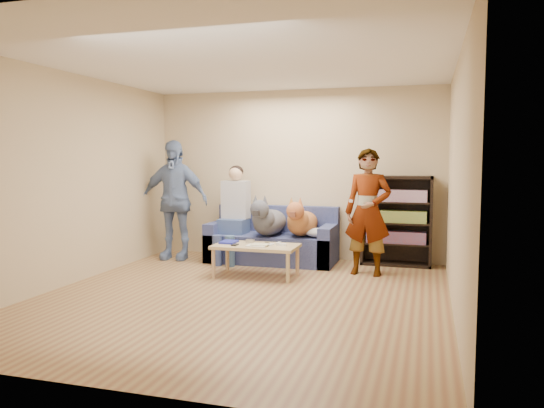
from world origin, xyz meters
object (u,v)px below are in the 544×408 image
(person_standing_left, at_px, (174,200))
(bookshelf, at_px, (397,219))
(person_seated, at_px, (234,210))
(dog_tan, at_px, (301,221))
(camera_silver, at_px, (250,241))
(coffee_table, at_px, (256,248))
(sofa, at_px, (273,243))
(dog_gray, at_px, (268,220))
(notebook_blue, at_px, (229,242))
(person_standing_right, at_px, (368,212))

(person_standing_left, distance_m, bookshelf, 3.36)
(person_seated, relative_size, dog_tan, 1.26)
(camera_silver, bearing_deg, coffee_table, -45.00)
(sofa, bearing_deg, bookshelf, 7.40)
(dog_tan, bearing_deg, camera_silver, -122.93)
(sofa, distance_m, dog_gray, 0.44)
(sofa, xyz_separation_m, person_seated, (-0.58, -0.13, 0.49))
(notebook_blue, distance_m, camera_silver, 0.29)
(notebook_blue, distance_m, bookshelf, 2.47)
(sofa, bearing_deg, coffee_table, -85.84)
(dog_tan, bearing_deg, bookshelf, 15.72)
(dog_tan, bearing_deg, person_standing_left, -177.20)
(notebook_blue, relative_size, coffee_table, 0.24)
(coffee_table, bearing_deg, person_standing_left, 152.92)
(person_standing_right, xyz_separation_m, camera_silver, (-1.51, -0.41, -0.40))
(sofa, bearing_deg, dog_tan, -16.57)
(camera_silver, relative_size, bookshelf, 0.08)
(sofa, relative_size, dog_tan, 1.63)
(notebook_blue, relative_size, person_seated, 0.18)
(dog_tan, xyz_separation_m, bookshelf, (1.33, 0.37, 0.04))
(dog_gray, bearing_deg, coffee_table, -84.29)
(person_standing_left, xyz_separation_m, notebook_blue, (1.20, -0.77, -0.48))
(dog_tan, bearing_deg, person_seated, 179.27)
(notebook_blue, height_order, coffee_table, notebook_blue)
(person_standing_right, distance_m, notebook_blue, 1.90)
(person_standing_right, bearing_deg, dog_gray, 175.61)
(dog_tan, height_order, coffee_table, dog_tan)
(coffee_table, bearing_deg, camera_silver, 135.00)
(notebook_blue, xyz_separation_m, person_seated, (-0.26, 0.88, 0.34))
(person_standing_left, height_order, sofa, person_standing_left)
(person_standing_left, bearing_deg, dog_tan, -1.41)
(sofa, relative_size, dog_gray, 1.51)
(notebook_blue, height_order, dog_gray, dog_gray)
(camera_silver, bearing_deg, person_standing_left, 154.76)
(person_seated, bearing_deg, coffee_table, -54.55)
(person_standing_left, relative_size, sofa, 0.96)
(person_standing_right, relative_size, coffee_table, 1.53)
(notebook_blue, xyz_separation_m, bookshelf, (2.12, 1.24, 0.25))
(coffee_table, bearing_deg, person_seated, 125.45)
(camera_silver, height_order, coffee_table, camera_silver)
(bookshelf, bearing_deg, person_standing_right, -113.58)
(person_standing_left, bearing_deg, sofa, 4.67)
(person_standing_right, height_order, camera_silver, person_standing_right)
(notebook_blue, bearing_deg, person_standing_left, 147.37)
(notebook_blue, xyz_separation_m, coffee_table, (0.40, -0.05, -0.06))
(dog_tan, bearing_deg, coffee_table, -113.34)
(sofa, height_order, dog_gray, dog_gray)
(camera_silver, xyz_separation_m, dog_tan, (0.51, 0.79, 0.19))
(person_seated, xyz_separation_m, coffee_table, (0.66, -0.93, -0.40))
(camera_silver, bearing_deg, dog_gray, 86.73)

